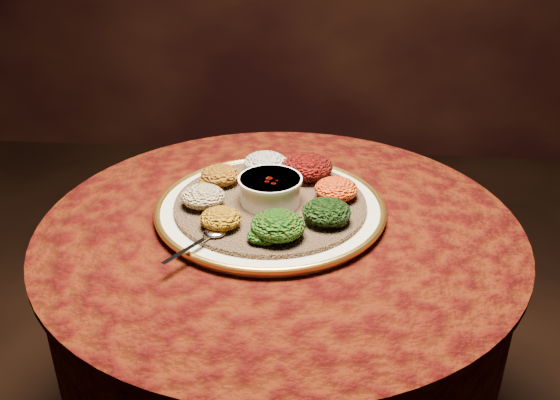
{
  "coord_description": "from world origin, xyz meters",
  "views": [
    {
      "loc": [
        0.09,
        -1.06,
        1.37
      ],
      "look_at": [
        -0.0,
        0.05,
        0.76
      ],
      "focal_mm": 40.0,
      "sensor_mm": 36.0,
      "label": 1
    }
  ],
  "objects": [
    {
      "name": "portion_mixveg",
      "position": [
        0.0,
        -0.09,
        0.79
      ],
      "size": [
        0.1,
        0.1,
        0.05
      ],
      "primitive_type": "ellipsoid",
      "color": "#983809",
      "rests_on": "injera"
    },
    {
      "name": "spoon",
      "position": [
        -0.12,
        -0.11,
        0.77
      ],
      "size": [
        0.1,
        0.13,
        0.01
      ],
      "rotation": [
        0.0,
        0.0,
        -2.15
      ],
      "color": "silver",
      "rests_on": "injera"
    },
    {
      "name": "portion_tikil",
      "position": [
        0.11,
        0.07,
        0.78
      ],
      "size": [
        0.09,
        0.08,
        0.04
      ],
      "primitive_type": "ellipsoid",
      "color": "#AD790E",
      "rests_on": "injera"
    },
    {
      "name": "portion_ayib",
      "position": [
        -0.05,
        0.17,
        0.79
      ],
      "size": [
        0.1,
        0.09,
        0.05
      ],
      "primitive_type": "ellipsoid",
      "color": "silver",
      "rests_on": "injera"
    },
    {
      "name": "table",
      "position": [
        0.0,
        0.0,
        0.55
      ],
      "size": [
        0.96,
        0.96,
        0.73
      ],
      "color": "black",
      "rests_on": "ground"
    },
    {
      "name": "portion_gomen",
      "position": [
        0.09,
        -0.03,
        0.78
      ],
      "size": [
        0.09,
        0.09,
        0.04
      ],
      "primitive_type": "ellipsoid",
      "color": "black",
      "rests_on": "injera"
    },
    {
      "name": "portion_kitfo",
      "position": [
        0.05,
        0.15,
        0.79
      ],
      "size": [
        0.11,
        0.1,
        0.05
      ],
      "primitive_type": "ellipsoid",
      "color": "black",
      "rests_on": "injera"
    },
    {
      "name": "portion_kik",
      "position": [
        -0.1,
        -0.07,
        0.78
      ],
      "size": [
        0.08,
        0.07,
        0.04
      ],
      "primitive_type": "ellipsoid",
      "color": "#A0660E",
      "rests_on": "injera"
    },
    {
      "name": "portion_shiro",
      "position": [
        -0.14,
        0.11,
        0.78
      ],
      "size": [
        0.08,
        0.08,
        0.04
      ],
      "primitive_type": "ellipsoid",
      "color": "#965012",
      "rests_on": "injera"
    },
    {
      "name": "stew_bowl",
      "position": [
        -0.02,
        0.04,
        0.79
      ],
      "size": [
        0.13,
        0.13,
        0.05
      ],
      "color": "white",
      "rests_on": "injera"
    },
    {
      "name": "portion_timatim",
      "position": [
        -0.15,
        0.01,
        0.78
      ],
      "size": [
        0.09,
        0.08,
        0.04
      ],
      "primitive_type": "ellipsoid",
      "color": "maroon",
      "rests_on": "injera"
    },
    {
      "name": "injera",
      "position": [
        -0.02,
        0.04,
        0.76
      ],
      "size": [
        0.49,
        0.49,
        0.01
      ],
      "primitive_type": "cylinder",
      "rotation": [
        0.0,
        0.0,
        -0.31
      ],
      "color": "brown",
      "rests_on": "platter"
    },
    {
      "name": "platter",
      "position": [
        -0.02,
        0.04,
        0.75
      ],
      "size": [
        0.5,
        0.5,
        0.02
      ],
      "rotation": [
        0.0,
        0.0,
        -0.13
      ],
      "color": "beige",
      "rests_on": "table"
    }
  ]
}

